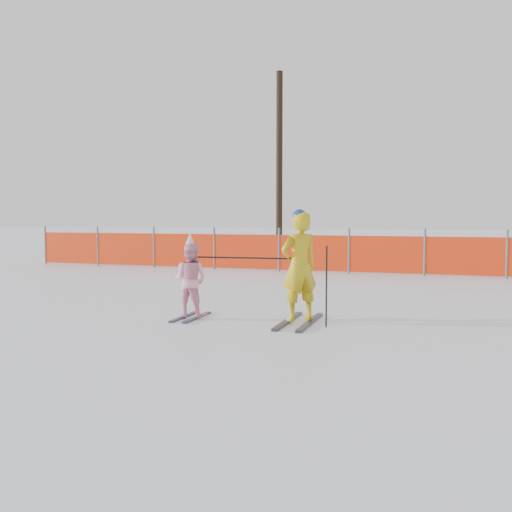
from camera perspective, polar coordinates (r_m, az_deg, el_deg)
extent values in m
plane|color=white|center=(8.13, -1.10, -7.28)|extent=(120.00, 120.00, 0.00)
cube|color=black|center=(8.63, 3.21, -6.50)|extent=(0.09, 1.47, 0.04)
cube|color=black|center=(8.55, 5.43, -6.61)|extent=(0.09, 1.47, 0.04)
imported|color=gold|center=(8.47, 4.34, -1.04)|extent=(0.69, 0.69, 1.62)
sphere|color=navy|center=(8.44, 4.37, 3.99)|extent=(0.21, 0.21, 0.21)
cube|color=black|center=(9.07, -7.18, -6.03)|extent=(0.09, 0.98, 0.03)
cube|color=black|center=(8.98, -5.90, -6.12)|extent=(0.09, 0.98, 0.03)
imported|color=#FFA6BC|center=(8.94, -6.57, -2.38)|extent=(0.58, 0.47, 1.14)
cone|color=silver|center=(8.89, -6.60, 1.53)|extent=(0.19, 0.19, 0.24)
cylinder|color=black|center=(8.21, 7.06, -3.06)|extent=(0.02, 0.02, 1.17)
cylinder|color=black|center=(8.65, -1.26, -0.19)|extent=(1.46, 0.13, 0.02)
cylinder|color=#595960|center=(20.01, -20.31, 1.03)|extent=(0.06, 0.06, 1.25)
cylinder|color=#595960|center=(18.84, -15.53, 0.96)|extent=(0.06, 0.06, 1.25)
cylinder|color=#595960|center=(17.81, -10.17, 0.87)|extent=(0.06, 0.06, 1.25)
cylinder|color=#595960|center=(16.95, -4.20, 0.77)|extent=(0.06, 0.06, 1.25)
cylinder|color=#595960|center=(16.30, 2.32, 0.64)|extent=(0.06, 0.06, 1.25)
cylinder|color=#595960|center=(15.88, 9.28, 0.50)|extent=(0.06, 0.06, 1.25)
cylinder|color=#595960|center=(15.70, 16.51, 0.34)|extent=(0.06, 0.06, 1.25)
cylinder|color=#595960|center=(15.77, 23.80, 0.18)|extent=(0.06, 0.06, 1.25)
cube|color=#F2330C|center=(16.54, -0.30, 0.43)|extent=(14.43, 0.02, 1.00)
cylinder|color=black|center=(21.41, 2.35, 9.01)|extent=(0.24, 0.24, 6.89)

